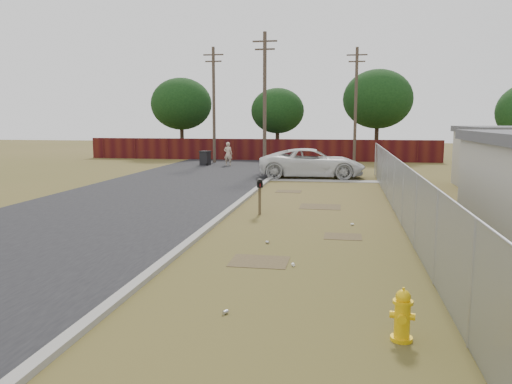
% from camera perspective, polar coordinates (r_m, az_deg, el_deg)
% --- Properties ---
extents(ground, '(120.00, 120.00, 0.00)m').
position_cam_1_polar(ground, '(17.00, 5.87, -3.40)').
color(ground, brown).
rests_on(ground, ground).
extents(street, '(15.10, 60.00, 0.12)m').
position_cam_1_polar(street, '(26.13, -7.76, 0.71)').
color(street, black).
rests_on(street, ground).
extents(chainlink_fence, '(0.10, 27.06, 2.02)m').
position_cam_1_polar(chainlink_fence, '(17.94, 16.14, -0.48)').
color(chainlink_fence, '#93959B').
rests_on(chainlink_fence, ground).
extents(privacy_fence, '(30.00, 0.12, 1.80)m').
position_cam_1_polar(privacy_fence, '(42.30, 0.21, 4.87)').
color(privacy_fence, '#47140F').
rests_on(privacy_fence, ground).
extents(utility_poles, '(12.60, 8.24, 9.00)m').
position_cam_1_polar(utility_poles, '(37.61, 2.64, 10.21)').
color(utility_poles, '#4F4034').
rests_on(utility_poles, ground).
extents(horizon_trees, '(33.32, 31.94, 7.78)m').
position_cam_1_polar(horizon_trees, '(40.19, 9.66, 9.89)').
color(horizon_trees, '#372618').
rests_on(horizon_trees, ground).
extents(fire_hydrant, '(0.40, 0.41, 0.86)m').
position_cam_1_polar(fire_hydrant, '(8.32, 16.38, -13.43)').
color(fire_hydrant, '#E3B30B').
rests_on(fire_hydrant, ground).
extents(mailbox, '(0.31, 0.57, 1.31)m').
position_cam_1_polar(mailbox, '(18.00, 0.42, 0.64)').
color(mailbox, brown).
rests_on(mailbox, ground).
extents(pickup_truck, '(6.47, 3.45, 1.73)m').
position_cam_1_polar(pickup_truck, '(29.88, 6.40, 3.32)').
color(pickup_truck, silver).
rests_on(pickup_truck, ground).
extents(pedestrian, '(0.67, 0.46, 1.77)m').
position_cam_1_polar(pedestrian, '(37.39, -3.21, 4.38)').
color(pedestrian, '#C3AC8F').
rests_on(pedestrian, ground).
extents(trash_bin, '(0.84, 0.91, 1.09)m').
position_cam_1_polar(trash_bin, '(37.83, -5.83, 3.90)').
color(trash_bin, black).
rests_on(trash_bin, ground).
extents(scattered_litter, '(2.48, 8.13, 0.07)m').
position_cam_1_polar(scattered_litter, '(12.84, 4.28, -7.05)').
color(scattered_litter, white).
rests_on(scattered_litter, ground).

